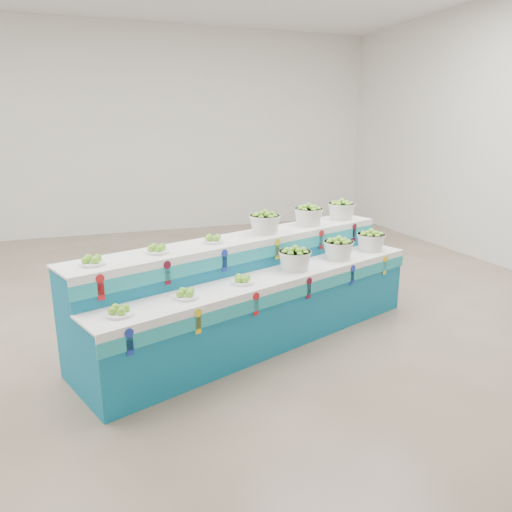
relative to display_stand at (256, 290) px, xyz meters
name	(u,v)px	position (x,y,z in m)	size (l,w,h in m)	color
ground	(192,321)	(-0.54, 0.64, -0.51)	(10.00, 10.00, 0.00)	brown
back_wall	(134,131)	(-0.54, 5.64, 1.49)	(10.00, 10.00, 0.00)	silver
display_stand	(256,290)	(0.00, 0.00, 0.00)	(3.71, 0.96, 1.02)	#107098
plate_lower_left	(119,310)	(-1.38, -0.76, 0.25)	(0.22, 0.22, 0.09)	white
plate_lower_mid	(186,293)	(-0.82, -0.55, 0.25)	(0.22, 0.22, 0.09)	white
plate_lower_right	(242,279)	(-0.25, -0.34, 0.25)	(0.22, 0.22, 0.09)	white
basket_lower_left	(295,259)	(0.37, -0.11, 0.33)	(0.32, 0.32, 0.23)	silver
basket_lower_mid	(338,248)	(0.99, 0.12, 0.33)	(0.32, 0.32, 0.23)	silver
basket_lower_right	(371,240)	(1.53, 0.32, 0.33)	(0.32, 0.32, 0.23)	silver
plate_upper_left	(92,260)	(-1.54, -0.33, 0.55)	(0.22, 0.22, 0.09)	white
plate_upper_mid	(157,248)	(-0.98, -0.12, 0.55)	(0.22, 0.22, 0.09)	white
plate_upper_right	(213,238)	(-0.41, 0.09, 0.55)	(0.22, 0.22, 0.09)	white
basket_upper_left	(265,222)	(0.21, 0.33, 0.63)	(0.32, 0.32, 0.23)	silver
basket_upper_mid	(308,215)	(0.83, 0.55, 0.63)	(0.32, 0.32, 0.23)	silver
basket_upper_right	(341,210)	(1.37, 0.75, 0.63)	(0.32, 0.32, 0.23)	silver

